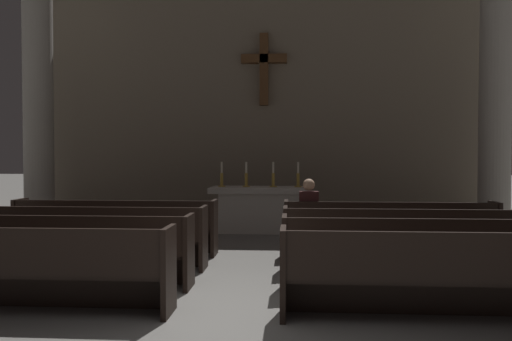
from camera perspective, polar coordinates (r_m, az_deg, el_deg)
ground_plane at (r=5.71m, az=-3.37°, el=-15.74°), size 80.00×80.00×0.00m
pew_left_row_1 at (r=6.28m, az=-25.34°, el=-9.79°), size 3.49×0.50×0.95m
pew_left_row_2 at (r=7.24m, az=-21.07°, el=-8.23°), size 3.49×0.50×0.95m
pew_left_row_3 at (r=8.22m, az=-17.83°, el=-7.01°), size 3.49×0.50×0.95m
pew_left_row_4 at (r=9.24m, az=-15.31°, el=-6.04°), size 3.49×0.50×0.95m
pew_right_row_1 at (r=5.74m, az=20.72°, el=-10.81°), size 3.49×0.50×0.95m
pew_right_row_2 at (r=6.77m, az=18.02°, el=-8.88°), size 3.49×0.50×0.95m
pew_right_row_3 at (r=7.82m, az=16.05°, el=-7.44°), size 3.49×0.50×0.95m
pew_right_row_4 at (r=8.88m, az=14.56°, el=-6.34°), size 3.49×0.50×0.95m
column_left_second at (r=12.88m, az=-23.02°, el=8.38°), size 1.00×1.00×6.65m
column_right_second at (r=12.32m, az=25.03°, el=8.67°), size 1.00×1.00×6.65m
altar at (r=11.45m, az=0.41°, el=-4.20°), size 2.20×0.90×1.01m
candlestick_outer_left at (r=11.48m, az=-3.82°, el=-0.95°), size 0.16×0.16×0.55m
candlestick_inner_left at (r=11.42m, az=-1.09°, el=-0.96°), size 0.16×0.16×0.55m
candlestick_inner_right at (r=11.39m, az=1.92°, el=-0.97°), size 0.16×0.16×0.55m
candlestick_outer_right at (r=11.38m, az=4.69°, el=-0.98°), size 0.16×0.16×0.55m
apse_with_cross at (r=13.56m, az=0.95°, el=9.51°), size 11.22×0.47×7.10m
lone_worshipper at (r=8.74m, az=5.85°, el=-5.00°), size 0.32×0.43×1.32m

